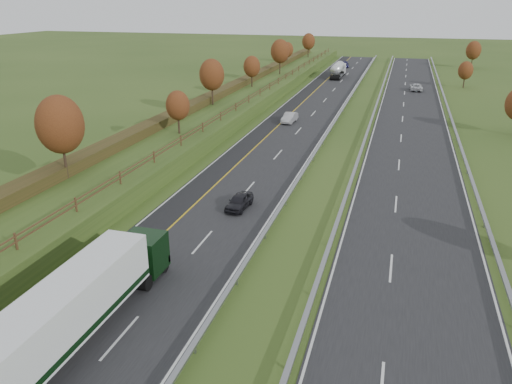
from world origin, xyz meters
The scene contains 19 objects.
ground centered at (8.00, 55.00, 0.00)m, with size 400.00×400.00×0.00m, color #334C1B.
near_carriageway centered at (0.00, 60.00, 0.02)m, with size 10.50×200.00×0.04m, color black.
far_carriageway centered at (16.50, 60.00, 0.02)m, with size 10.50×200.00×0.04m, color black.
hard_shoulder centered at (-3.75, 60.00, 0.02)m, with size 3.00×200.00×0.04m, color black.
lane_markings centered at (6.40, 59.88, 0.05)m, with size 26.75×200.00×0.01m.
embankment_left centered at (-13.00, 60.00, 1.00)m, with size 12.00×200.00×2.00m, color #334C1B.
hedge_left centered at (-15.00, 60.00, 2.55)m, with size 2.20×180.00×1.10m, color #323214.
fence_left centered at (-8.50, 59.59, 2.73)m, with size 0.12×189.06×1.20m.
median_barrier_near centered at (5.70, 60.00, 0.61)m, with size 0.32×200.00×0.71m.
median_barrier_far centered at (10.80, 60.00, 0.61)m, with size 0.32×200.00×0.71m.
outer_barrier_far centered at (22.30, 60.00, 0.62)m, with size 0.32×200.00×0.71m.
trees_left centered at (-12.64, 56.63, 6.37)m, with size 6.64×164.30×7.66m.
trees_far centered at (29.80, 89.21, 4.25)m, with size 8.45×118.60×7.12m.
box_lorry centered at (-0.51, 10.16, 2.33)m, with size 2.58×16.28×4.06m.
road_tanker centered at (-0.36, 112.73, 1.86)m, with size 2.40×11.22×3.46m.
car_dark_near centered at (1.91, 30.10, 0.70)m, with size 1.55×3.86×1.32m, color black.
car_silver_mid centered at (-1.11, 63.81, 0.77)m, with size 1.54×4.42×1.46m, color #ADACB1.
car_small_far centered at (-0.99, 132.27, 0.75)m, with size 1.98×4.86×1.41m, color #191647.
car_oncoming centered at (17.41, 98.48, 0.75)m, with size 2.37×5.14×1.43m, color silver.
Camera 1 is at (14.75, -8.63, 17.35)m, focal length 35.00 mm.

